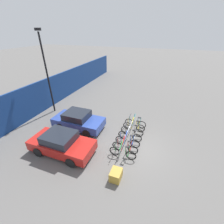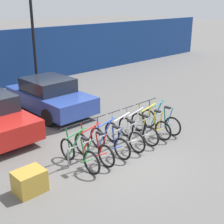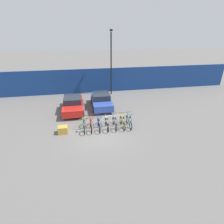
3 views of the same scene
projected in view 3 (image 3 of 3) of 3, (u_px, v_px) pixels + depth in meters
The scene contains 14 objects.
ground_plane at pixel (100, 132), 13.13m from camera, with size 120.00×120.00×0.00m, color #605E5B.
hoarding_wall at pixel (91, 81), 20.97m from camera, with size 36.00×0.16×2.88m, color navy.
bike_rack at pixel (107, 122), 13.62m from camera, with size 4.07×0.04×0.57m.
bicycle_green at pixel (84, 126), 13.24m from camera, with size 0.68×1.71×1.05m.
bicycle_red at pixel (91, 125), 13.33m from camera, with size 0.68×1.71×1.05m.
bicycle_blue at pixel (99, 125), 13.43m from camera, with size 0.68×1.71×1.05m.
bicycle_white at pixel (107, 124), 13.53m from camera, with size 0.68×1.71×1.05m.
bicycle_silver at pixel (115, 123), 13.63m from camera, with size 0.68×1.71×1.05m.
bicycle_yellow at pixel (123, 123), 13.73m from camera, with size 0.68×1.71×1.05m.
bicycle_teal at pixel (129, 122), 13.82m from camera, with size 0.68×1.71×1.05m.
car_red at pixel (73, 104), 16.32m from camera, with size 1.91×4.08×1.40m.
car_blue at pixel (101, 101), 17.18m from camera, with size 1.91×3.95×1.40m.
lamp_post at pixel (111, 61), 19.42m from camera, with size 0.24×0.44×7.07m.
cargo_crate at pixel (63, 130), 12.93m from camera, with size 0.70×0.56×0.55m, color #B28C33.
Camera 3 is at (-1.16, -11.21, 6.96)m, focal length 28.00 mm.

